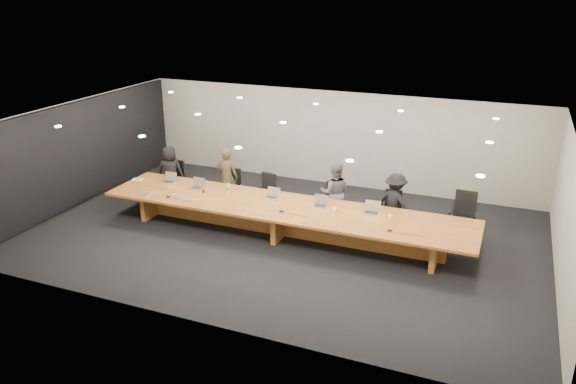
{
  "coord_description": "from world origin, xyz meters",
  "views": [
    {
      "loc": [
        4.76,
        -11.36,
        5.72
      ],
      "look_at": [
        0.0,
        0.3,
        1.0
      ],
      "focal_mm": 35.0,
      "sensor_mm": 36.0,
      "label": 1
    }
  ],
  "objects_px": {
    "person_d": "(395,203)",
    "amber_mug": "(203,191)",
    "laptop_b": "(196,183)",
    "chair_mid_right": "(333,203)",
    "mic_left": "(168,196)",
    "conference_table": "(283,215)",
    "mic_right": "(390,230)",
    "chair_far_right": "(463,217)",
    "person_a": "(170,172)",
    "laptop_d": "(320,201)",
    "water_bottle": "(228,189)",
    "person_b": "(227,177)",
    "laptop_c": "(272,193)",
    "paper_cup_near": "(334,210)",
    "av_box": "(146,194)",
    "laptop_a": "(169,178)",
    "chair_mid_left": "(265,193)",
    "chair_far_left": "(174,178)",
    "person_c": "(335,193)",
    "chair_right": "(391,210)",
    "chair_left": "(232,188)",
    "paper_cup_far": "(390,217)",
    "laptop_e": "(372,208)",
    "mic_center": "(281,211)"
  },
  "relations": [
    {
      "from": "person_d",
      "to": "amber_mug",
      "type": "height_order",
      "value": "person_d"
    },
    {
      "from": "laptop_a",
      "to": "mic_left",
      "type": "xyz_separation_m",
      "value": [
        0.58,
        -0.91,
        -0.12
      ]
    },
    {
      "from": "amber_mug",
      "to": "mic_center",
      "type": "distance_m",
      "value": 2.35
    },
    {
      "from": "chair_mid_right",
      "to": "laptop_e",
      "type": "distance_m",
      "value": 1.51
    },
    {
      "from": "av_box",
      "to": "mic_right",
      "type": "relative_size",
      "value": 1.62
    },
    {
      "from": "person_d",
      "to": "laptop_b",
      "type": "distance_m",
      "value": 5.03
    },
    {
      "from": "conference_table",
      "to": "mic_right",
      "type": "xyz_separation_m",
      "value": [
        2.65,
        -0.44,
        0.24
      ]
    },
    {
      "from": "paper_cup_near",
      "to": "chair_far_right",
      "type": "bearing_deg",
      "value": 23.67
    },
    {
      "from": "chair_mid_right",
      "to": "av_box",
      "type": "xyz_separation_m",
      "value": [
        -4.33,
        -1.77,
        0.25
      ]
    },
    {
      "from": "laptop_b",
      "to": "amber_mug",
      "type": "height_order",
      "value": "laptop_b"
    },
    {
      "from": "conference_table",
      "to": "chair_far_right",
      "type": "height_order",
      "value": "chair_far_right"
    },
    {
      "from": "conference_table",
      "to": "mic_left",
      "type": "bearing_deg",
      "value": -169.6
    },
    {
      "from": "laptop_d",
      "to": "person_b",
      "type": "bearing_deg",
      "value": 161.14
    },
    {
      "from": "av_box",
      "to": "laptop_a",
      "type": "bearing_deg",
      "value": 92.68
    },
    {
      "from": "chair_mid_left",
      "to": "laptop_e",
      "type": "relative_size",
      "value": 2.88
    },
    {
      "from": "chair_right",
      "to": "laptop_b",
      "type": "relative_size",
      "value": 2.92
    },
    {
      "from": "chair_mid_left",
      "to": "mic_right",
      "type": "distance_m",
      "value": 4.03
    },
    {
      "from": "person_a",
      "to": "paper_cup_far",
      "type": "bearing_deg",
      "value": 156.23
    },
    {
      "from": "person_d",
      "to": "amber_mug",
      "type": "relative_size",
      "value": 15.24
    },
    {
      "from": "laptop_a",
      "to": "mic_right",
      "type": "height_order",
      "value": "laptop_a"
    },
    {
      "from": "water_bottle",
      "to": "av_box",
      "type": "height_order",
      "value": "water_bottle"
    },
    {
      "from": "chair_far_right",
      "to": "laptop_b",
      "type": "distance_m",
      "value": 6.61
    },
    {
      "from": "chair_right",
      "to": "paper_cup_far",
      "type": "distance_m",
      "value": 1.14
    },
    {
      "from": "conference_table",
      "to": "water_bottle",
      "type": "bearing_deg",
      "value": 170.48
    },
    {
      "from": "conference_table",
      "to": "chair_right",
      "type": "height_order",
      "value": "chair_right"
    },
    {
      "from": "laptop_e",
      "to": "mic_center",
      "type": "xyz_separation_m",
      "value": [
        -1.96,
        -0.67,
        -0.13
      ]
    },
    {
      "from": "person_c",
      "to": "person_d",
      "type": "height_order",
      "value": "person_c"
    },
    {
      "from": "conference_table",
      "to": "laptop_a",
      "type": "distance_m",
      "value": 3.48
    },
    {
      "from": "chair_left",
      "to": "paper_cup_near",
      "type": "relative_size",
      "value": 11.05
    },
    {
      "from": "mic_center",
      "to": "mic_right",
      "type": "distance_m",
      "value": 2.56
    },
    {
      "from": "chair_far_right",
      "to": "laptop_a",
      "type": "height_order",
      "value": "chair_far_right"
    },
    {
      "from": "laptop_a",
      "to": "laptop_b",
      "type": "xyz_separation_m",
      "value": [
        0.91,
        -0.11,
        0.0
      ]
    },
    {
      "from": "chair_far_right",
      "to": "person_a",
      "type": "relative_size",
      "value": 0.79
    },
    {
      "from": "chair_mid_right",
      "to": "person_a",
      "type": "height_order",
      "value": "person_a"
    },
    {
      "from": "laptop_b",
      "to": "mic_center",
      "type": "distance_m",
      "value": 2.7
    },
    {
      "from": "chair_mid_left",
      "to": "person_c",
      "type": "height_order",
      "value": "person_c"
    },
    {
      "from": "laptop_d",
      "to": "chair_mid_left",
      "type": "bearing_deg",
      "value": 151.92
    },
    {
      "from": "chair_mid_right",
      "to": "mic_left",
      "type": "height_order",
      "value": "chair_mid_right"
    },
    {
      "from": "chair_far_right",
      "to": "laptop_d",
      "type": "bearing_deg",
      "value": -158.14
    },
    {
      "from": "conference_table",
      "to": "chair_right",
      "type": "xyz_separation_m",
      "value": [
        2.31,
        1.31,
        -0.02
      ]
    },
    {
      "from": "laptop_b",
      "to": "mic_left",
      "type": "bearing_deg",
      "value": -108.93
    },
    {
      "from": "chair_left",
      "to": "mic_center",
      "type": "xyz_separation_m",
      "value": [
        2.1,
        -1.55,
        0.25
      ]
    },
    {
      "from": "chair_far_left",
      "to": "person_b",
      "type": "bearing_deg",
      "value": 8.53
    },
    {
      "from": "person_a",
      "to": "laptop_d",
      "type": "relative_size",
      "value": 4.44
    },
    {
      "from": "person_a",
      "to": "mic_right",
      "type": "relative_size",
      "value": 12.69
    },
    {
      "from": "conference_table",
      "to": "laptop_b",
      "type": "height_order",
      "value": "laptop_b"
    },
    {
      "from": "laptop_d",
      "to": "water_bottle",
      "type": "distance_m",
      "value": 2.42
    },
    {
      "from": "laptop_c",
      "to": "paper_cup_near",
      "type": "xyz_separation_m",
      "value": [
        1.68,
        -0.25,
        -0.08
      ]
    },
    {
      "from": "laptop_c",
      "to": "av_box",
      "type": "bearing_deg",
      "value": -159.94
    },
    {
      "from": "chair_mid_left",
      "to": "person_a",
      "type": "bearing_deg",
      "value": -170.07
    }
  ]
}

